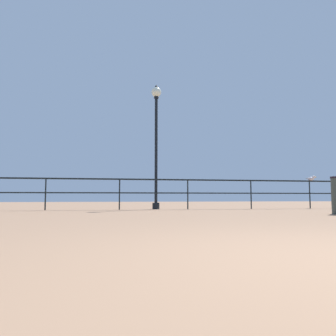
# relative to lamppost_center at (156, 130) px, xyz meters

# --- Properties ---
(pier_railing) EXTENTS (25.70, 0.05, 1.04)m
(pier_railing) POSITION_rel_lamppost_center_xyz_m (-0.11, -0.32, -2.03)
(pier_railing) COLOR black
(pier_railing) RESTS_ON ground_plane
(lamppost_center) EXTENTS (0.35, 0.35, 4.44)m
(lamppost_center) POSITION_rel_lamppost_center_xyz_m (0.00, 0.00, 0.00)
(lamppost_center) COLOR black
(lamppost_center) RESTS_ON ground_plane
(seagull_on_rail) EXTENTS (0.29, 0.32, 0.18)m
(seagull_on_rail) POSITION_rel_lamppost_center_xyz_m (5.80, -0.34, -1.68)
(seagull_on_rail) COLOR silver
(seagull_on_rail) RESTS_ON pier_railing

